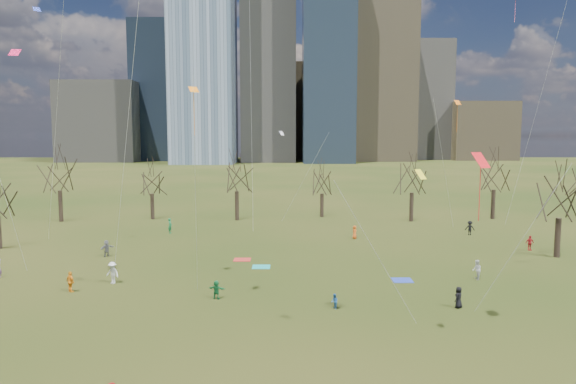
{
  "coord_description": "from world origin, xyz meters",
  "views": [
    {
      "loc": [
        -0.14,
        -30.49,
        11.64
      ],
      "look_at": [
        0.0,
        12.0,
        7.0
      ],
      "focal_mm": 32.0,
      "sensor_mm": 36.0,
      "label": 1
    }
  ],
  "objects_px": {
    "blanket_teal": "(261,267)",
    "blanket_navy": "(402,280)",
    "person_4": "(70,282)",
    "blanket_crimson": "(242,260)"
  },
  "relations": [
    {
      "from": "blanket_teal",
      "to": "blanket_navy",
      "type": "xyz_separation_m",
      "value": [
        11.65,
        -4.32,
        0.0
      ]
    },
    {
      "from": "blanket_navy",
      "to": "person_4",
      "type": "bearing_deg",
      "value": -173.15
    },
    {
      "from": "blanket_navy",
      "to": "blanket_teal",
      "type": "bearing_deg",
      "value": 159.66
    },
    {
      "from": "blanket_teal",
      "to": "blanket_crimson",
      "type": "distance_m",
      "value": 3.3
    },
    {
      "from": "blanket_crimson",
      "to": "person_4",
      "type": "height_order",
      "value": "person_4"
    },
    {
      "from": "blanket_navy",
      "to": "person_4",
      "type": "height_order",
      "value": "person_4"
    },
    {
      "from": "blanket_teal",
      "to": "person_4",
      "type": "xyz_separation_m",
      "value": [
        -13.91,
        -7.39,
        0.78
      ]
    },
    {
      "from": "blanket_teal",
      "to": "blanket_crimson",
      "type": "height_order",
      "value": "same"
    },
    {
      "from": "blanket_navy",
      "to": "person_4",
      "type": "relative_size",
      "value": 1.01
    },
    {
      "from": "blanket_navy",
      "to": "blanket_crimson",
      "type": "distance_m",
      "value": 15.28
    }
  ]
}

